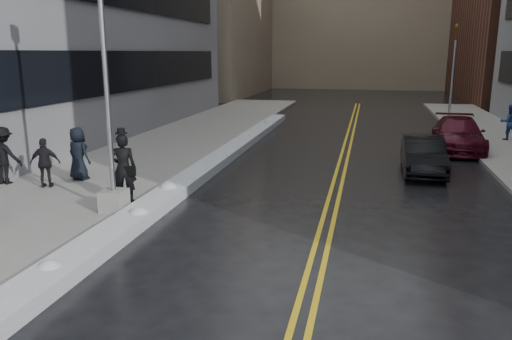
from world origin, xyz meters
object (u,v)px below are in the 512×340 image
Objects in this scene: pedestrian_east at (509,122)px; pedestrian_e at (3,155)px; pedestrian_c at (78,154)px; traffic_signal at (453,69)px; pedestrian_fedora at (123,168)px; lamppost at (109,126)px; pedestrian_d at (45,163)px; car_maroon at (458,134)px; car_black at (423,155)px.

pedestrian_e is at bearing 31.04° from pedestrian_east.
pedestrian_c is 1.03× the size of pedestrian_east.
pedestrian_fedora is (-11.93, -21.12, -2.24)m from traffic_signal.
traffic_signal is 2.97× the size of pedestrian_fedora.
lamppost is 1.64m from pedestrian_fedora.
pedestrian_d is 0.31× the size of car_maroon.
pedestrian_c reaches higher than car_maroon.
car_maroon is (13.69, 9.17, -0.30)m from pedestrian_c.
pedestrian_fedora reaches higher than car_black.
pedestrian_d is at bearing 84.70° from pedestrian_c.
pedestrian_east is at bearing 47.70° from car_maroon.
car_maroon is (2.00, 4.98, 0.07)m from car_black.
pedestrian_e is at bearing -129.93° from traffic_signal.
pedestrian_east is (16.50, 11.91, -0.03)m from pedestrian_c.
car_black is (-3.00, -14.83, -2.72)m from traffic_signal.
car_maroon is (-1.00, -9.85, -2.65)m from traffic_signal.
pedestrian_d is at bearing -36.91° from pedestrian_fedora.
pedestrian_fedora reaches higher than car_maroon.
car_maroon is at bearing -128.19° from pedestrian_c.
traffic_signal is (11.80, 22.00, 0.87)m from lamppost.
traffic_signal is at bearing -109.69° from pedestrian_c.
car_maroon reaches higher than car_black.
car_maroon is at bearing 68.47° from car_black.
pedestrian_c is at bearing -155.99° from pedestrian_e.
car_maroon is at bearing 48.36° from lamppost.
traffic_signal is 1.45× the size of car_black.
lamppost is 4.33× the size of pedestrian_east.
pedestrian_c is at bearing -127.67° from traffic_signal.
pedestrian_e reaches higher than pedestrian_d.
lamppost is 5.55m from pedestrian_e.
pedestrian_c is 0.95× the size of pedestrian_e.
pedestrian_fedora reaches higher than pedestrian_d.
pedestrian_e is at bearing -32.69° from pedestrian_fedora.
car_black is at bearing -161.48° from pedestrian_e.
lamppost reaches higher than car_maroon.
car_black is (8.93, 6.29, -0.48)m from pedestrian_fedora.
traffic_signal is 24.36m from pedestrian_fedora.
pedestrian_east reaches higher than car_maroon.
pedestrian_e is 22.67m from pedestrian_east.
pedestrian_east is (13.61, 14.88, -1.50)m from lamppost.
pedestrian_fedora is 1.06× the size of pedestrian_e.
lamppost reaches higher than pedestrian_e.
traffic_signal is 1.15× the size of car_maroon.
pedestrian_east is at bearing -126.19° from pedestrian_c.
pedestrian_e is at bearing -21.51° from pedestrian_d.
pedestrian_fedora is at bearing 145.45° from pedestrian_d.
lamppost is at bearing -128.23° from car_maroon.
lamppost is at bearing 152.20° from pedestrian_c.
pedestrian_fedora is at bearing 165.58° from pedestrian_e.
car_maroon is (10.80, 12.15, -1.78)m from lamppost.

